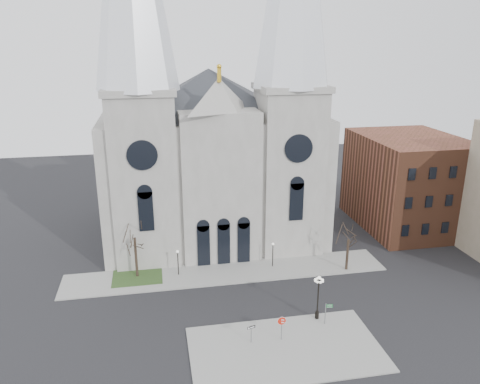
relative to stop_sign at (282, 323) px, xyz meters
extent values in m
plane|color=black|center=(-2.98, 3.59, -1.95)|extent=(160.00, 160.00, 0.00)
cube|color=gray|center=(0.02, -1.41, -1.88)|extent=(18.00, 10.00, 0.14)
cube|color=gray|center=(-2.98, 14.59, -1.88)|extent=(40.00, 6.00, 0.14)
cube|color=#2A421C|center=(-13.98, 15.59, -1.86)|extent=(6.00, 5.00, 0.18)
cube|color=gray|center=(-2.98, 29.59, 7.05)|extent=(30.00, 24.00, 18.00)
pyramid|color=#2D3035|center=(-2.98, 29.59, 22.05)|extent=(33.00, 26.40, 6.00)
cube|color=gray|center=(-12.48, 21.09, 9.05)|extent=(8.00, 8.00, 22.00)
cylinder|color=black|center=(-12.48, 17.04, 13.05)|extent=(3.60, 0.30, 3.60)
cube|color=gray|center=(6.52, 21.09, 9.05)|extent=(8.00, 8.00, 22.00)
cylinder|color=black|center=(6.52, 17.04, 13.05)|extent=(3.60, 0.30, 3.60)
cube|color=gray|center=(-2.98, 19.59, 7.80)|extent=(10.00, 5.00, 19.50)
pyramid|color=gray|center=(-2.98, 19.59, 19.55)|extent=(11.00, 5.00, 4.00)
cube|color=brown|center=(27.02, 25.59, 5.05)|extent=(14.00, 18.00, 14.00)
cylinder|color=black|center=(-13.98, 15.59, 0.68)|extent=(0.32, 0.32, 5.25)
cylinder|color=black|center=(12.02, 12.59, 0.15)|extent=(0.32, 0.32, 4.20)
cylinder|color=black|center=(-8.98, 15.09, -0.31)|extent=(0.12, 0.12, 3.00)
sphere|color=white|center=(-8.98, 15.09, 1.29)|extent=(0.32, 0.32, 0.32)
cylinder|color=black|center=(3.02, 15.09, -0.31)|extent=(0.12, 0.12, 3.00)
sphere|color=white|center=(3.02, 15.09, 1.29)|extent=(0.32, 0.32, 0.32)
cylinder|color=slate|center=(0.00, 0.00, -0.58)|extent=(0.10, 0.10, 2.46)
cylinder|color=red|center=(0.00, 0.00, 0.27)|extent=(0.80, 0.37, 0.85)
cylinder|color=white|center=(0.00, 0.00, 0.27)|extent=(0.85, 0.37, 0.92)
cube|color=white|center=(0.00, 0.00, 0.41)|extent=(0.44, 0.20, 0.11)
cube|color=white|center=(0.00, 0.00, 0.13)|extent=(0.50, 0.23, 0.11)
cylinder|color=black|center=(4.62, 2.82, 0.36)|extent=(0.15, 0.15, 4.33)
cylinder|color=black|center=(4.62, 2.82, -1.43)|extent=(0.41, 0.41, 0.75)
sphere|color=white|center=(4.62, 2.82, 2.94)|extent=(0.30, 0.30, 0.30)
cylinder|color=slate|center=(-2.97, 0.09, -0.86)|extent=(0.08, 0.08, 1.90)
cube|color=black|center=(-2.97, 0.09, -0.13)|extent=(0.81, 0.28, 0.27)
cylinder|color=slate|center=(5.08, 1.70, -0.63)|extent=(0.10, 0.10, 2.36)
cube|color=#0D6025|center=(5.45, 1.64, 0.39)|extent=(0.66, 0.13, 0.16)
cube|color=#0D6025|center=(5.45, 1.64, 0.17)|extent=(0.66, 0.13, 0.16)
camera|label=1|loc=(-11.11, -37.25, 25.93)|focal=35.00mm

